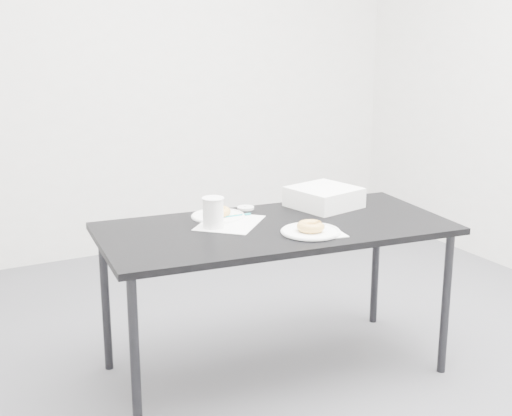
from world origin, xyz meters
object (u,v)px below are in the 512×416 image
table (275,237)px  donut_far (218,211)px  plate_near (311,232)px  pen (236,216)px  coffee_cup (213,213)px  scorecard (230,223)px  plate_far (218,216)px  bakery_box (324,197)px  donut_near (311,226)px

table → donut_far: (-0.16, 0.24, 0.08)m
plate_near → pen: bearing=114.3°
plate_near → coffee_cup: (-0.33, 0.27, 0.06)m
scorecard → coffee_cup: size_ratio=2.28×
plate_far → scorecard: bearing=-89.1°
plate_far → bakery_box: (0.52, -0.07, 0.04)m
coffee_cup → table: bearing=-20.5°
donut_far → coffee_cup: coffee_cup is taller
bakery_box → scorecard: bearing=172.3°
coffee_cup → bakery_box: size_ratio=0.48×
table → bakery_box: bakery_box is taller
table → coffee_cup: (-0.25, 0.10, 0.12)m
coffee_cup → scorecard: bearing=17.9°
pen → donut_near: bearing=-64.2°
donut_far → table: bearing=-56.3°
pen → donut_near: 0.41m
donut_near → donut_far: size_ratio=1.03×
scorecard → donut_far: 0.12m
donut_far → bakery_box: (0.52, -0.07, 0.02)m
donut_far → coffee_cup: 0.18m
plate_far → coffee_cup: coffee_cup is taller
donut_far → pen: bearing=-32.6°
pen → plate_far: pen is taller
plate_near → bakery_box: size_ratio=0.89×
bakery_box → table: bearing=-167.4°
plate_far → donut_near: bearing=-60.2°
pen → table: bearing=-63.5°
donut_near → donut_far: bearing=119.8°
plate_near → plate_far: plate_near is taller
plate_far → donut_far: donut_far is taller
pen → plate_near: bearing=-64.2°
table → bakery_box: (0.36, 0.17, 0.10)m
table → coffee_cup: coffee_cup is taller
table → scorecard: 0.21m
table → pen: bearing=121.0°
plate_near → plate_far: bearing=119.8°
table → coffee_cup: size_ratio=11.77×
pen → coffee_cup: (-0.16, -0.10, 0.06)m
plate_near → coffee_cup: coffee_cup is taller
plate_far → coffee_cup: size_ratio=1.81×
scorecard → bakery_box: (0.52, 0.04, 0.05)m
coffee_cup → bakery_box: (0.62, 0.07, -0.02)m
table → donut_near: 0.20m
donut_near → scorecard: bearing=128.5°
donut_near → plate_far: (-0.24, 0.41, -0.03)m
pen → bakery_box: bearing=-2.3°
scorecard → plate_near: 0.38m
donut_far → bakery_box: bearing=-8.1°
scorecard → donut_near: 0.38m
pen → donut_far: donut_far is taller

